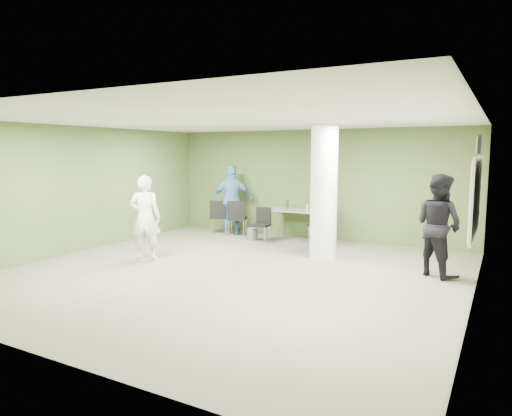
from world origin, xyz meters
The scene contains 17 objects.
floor centered at (0.00, 0.00, 0.00)m, with size 8.00×8.00×0.00m, color #4B4B3B.
ceiling centered at (0.00, 0.00, 2.80)m, with size 8.00×8.00×0.00m, color white.
wall_back centered at (0.00, 4.00, 1.40)m, with size 8.00×0.02×2.80m, color #46602D.
wall_left centered at (-4.00, 0.00, 1.40)m, with size 0.02×8.00×2.80m, color #46602D.
wall_right_cream centered at (4.00, 0.00, 1.40)m, with size 0.02×8.00×2.80m, color beige.
column centered at (1.00, 2.00, 1.40)m, with size 0.56×0.56×2.80m, color silver.
whiteboard centered at (3.92, 1.20, 1.50)m, with size 0.05×2.30×1.30m.
wall_clock centered at (3.92, 1.20, 2.35)m, with size 0.06×0.32×0.32m.
folding_table centered at (-0.20, 3.55, 0.72)m, with size 1.63×0.74×1.02m.
wastebasket centered at (-1.25, 2.94, 0.15)m, with size 0.26×0.26×0.30m, color #4C4C4C.
chair_back_left centered at (-2.48, 3.28, 0.54)m, with size 0.60×0.60×0.93m.
chair_back_right centered at (-1.86, 3.20, 0.56)m, with size 0.61×0.61×0.96m.
chair_table_left centered at (-0.96, 2.92, 0.49)m, with size 0.46×0.46×0.85m.
chair_table_right centered at (0.47, 3.37, 0.56)m, with size 0.56×0.56×0.96m.
woman_white centered at (-2.18, 0.05, 0.88)m, with size 0.64×0.42×1.76m, color white.
man_black centered at (3.32, 1.60, 0.92)m, with size 0.90×0.70×1.85m, color black.
man_blue centered at (-2.13, 3.40, 0.94)m, with size 1.10×0.46×1.88m, color teal.
Camera 1 is at (4.33, -7.04, 2.23)m, focal length 32.00 mm.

